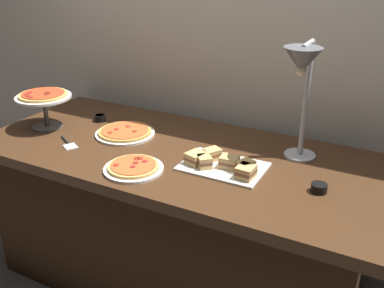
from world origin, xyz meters
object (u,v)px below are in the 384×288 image
pizza_plate_center (134,167)px  sauce_cup_far (100,118)px  serving_spatula (68,143)px  pizza_plate_front (125,132)px  heat_lamp (302,73)px  sauce_cup_near (319,188)px  pizza_plate_raised_stand (44,99)px  sandwich_platter (222,164)px

pizza_plate_center → sauce_cup_far: sauce_cup_far is taller
pizza_plate_center → serving_spatula: bearing=169.8°
pizza_plate_front → sauce_cup_far: bearing=158.2°
pizza_plate_front → pizza_plate_center: size_ratio=1.17×
heat_lamp → sauce_cup_far: (-1.08, 0.05, -0.39)m
pizza_plate_center → sauce_cup_near: size_ratio=4.06×
pizza_plate_front → pizza_plate_center: same height
sauce_cup_far → pizza_plate_raised_stand: bearing=-134.0°
serving_spatula → sauce_cup_near: bearing=5.1°
heat_lamp → sauce_cup_near: size_ratio=8.39×
pizza_plate_front → pizza_plate_center: 0.40m
pizza_plate_raised_stand → sauce_cup_near: size_ratio=4.48×
pizza_plate_raised_stand → sandwich_platter: pizza_plate_raised_stand is taller
heat_lamp → pizza_plate_center: 0.79m
heat_lamp → pizza_plate_center: heat_lamp is taller
pizza_plate_raised_stand → serving_spatula: 0.31m
heat_lamp → pizza_plate_front: bearing=-176.8°
sauce_cup_near → pizza_plate_front: bearing=173.3°
pizza_plate_raised_stand → sandwich_platter: bearing=-0.7°
pizza_plate_center → sauce_cup_near: (0.73, 0.18, 0.01)m
heat_lamp → sauce_cup_far: 1.15m
sauce_cup_near → serving_spatula: (-1.17, -0.10, -0.02)m
pizza_plate_center → sandwich_platter: 0.38m
pizza_plate_front → sauce_cup_far: sauce_cup_far is taller
sauce_cup_far → sauce_cup_near: bearing=-9.7°
pizza_plate_raised_stand → pizza_plate_front: bearing=13.6°
pizza_plate_front → sandwich_platter: bearing=-11.0°
heat_lamp → serving_spatula: size_ratio=3.22×
pizza_plate_raised_stand → sauce_cup_far: 0.30m
pizza_plate_center → sauce_cup_far: 0.63m
pizza_plate_front → pizza_plate_raised_stand: pizza_plate_raised_stand is taller
pizza_plate_center → pizza_plate_raised_stand: 0.72m
heat_lamp → pizza_plate_raised_stand: (-1.27, -0.15, -0.26)m
heat_lamp → sandwich_platter: (-0.26, -0.16, -0.39)m
heat_lamp → sandwich_platter: size_ratio=1.50×
pizza_plate_front → serving_spatula: size_ratio=1.82×
sauce_cup_far → pizza_plate_center: bearing=-38.5°
sauce_cup_far → serving_spatula: (0.06, -0.31, -0.02)m
sauce_cup_near → serving_spatula: 1.18m
sandwich_platter → sauce_cup_near: 0.41m
pizza_plate_raised_stand → sauce_cup_near: bearing=-0.6°
pizza_plate_center → pizza_plate_front: bearing=130.9°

